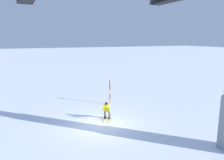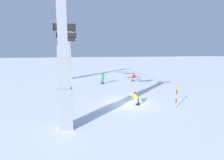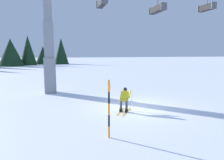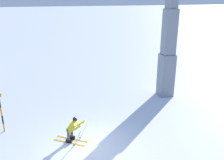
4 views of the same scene
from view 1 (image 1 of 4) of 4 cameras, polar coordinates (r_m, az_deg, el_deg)
ground_plane at (r=14.98m, az=-3.41°, el=-11.73°), size 260.00×260.00×0.00m
skier_carving_main at (r=15.61m, az=-1.40°, el=-7.80°), size 1.33×1.63×1.46m
trail_marker_pole at (r=19.11m, az=-0.57°, el=-2.83°), size 0.07×0.28×2.28m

